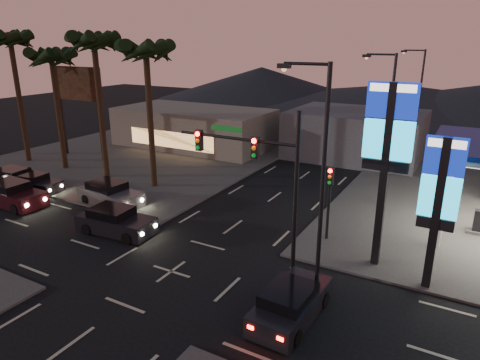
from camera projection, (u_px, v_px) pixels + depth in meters
The scene contains 24 objects.
ground at pixel (171, 271), 20.83m from camera, with size 140.00×140.00×0.00m, color black.
corner_lot_nw at pixel (142, 156), 41.51m from camera, with size 24.00×24.00×0.12m, color #47443F.
pylon_sign_tall at pixel (388, 140), 19.47m from camera, with size 2.20×0.35×9.00m.
pylon_sign_short at pixel (440, 191), 18.02m from camera, with size 1.60×0.35×7.00m.
traffic_signal_mast at pixel (260, 169), 19.12m from camera, with size 6.10×0.39×8.00m.
pedestal_signal at pixel (329, 192), 23.17m from camera, with size 0.32×0.39×4.30m.
streetlight_near at pixel (318, 175), 16.74m from camera, with size 2.14×0.25×10.00m.
streetlight_mid at pixel (386, 122), 27.53m from camera, with size 2.14×0.25×10.00m.
streetlight_far at pixel (417, 98), 39.15m from camera, with size 2.14×0.25×10.00m.
palm_a at pixel (146, 60), 29.96m from camera, with size 4.41×4.41×10.86m.
palm_b at pixel (95, 51), 32.11m from camera, with size 4.41×4.41×11.46m.
palm_c at pixel (52, 64), 34.77m from camera, with size 4.41×4.41×10.26m.
palm_d at pixel (11, 48), 36.69m from camera, with size 4.41×4.41×11.66m.
billboard at pixel (78, 91), 39.16m from camera, with size 6.00×0.30×8.50m.
building_far_west at pixel (194, 128), 44.96m from camera, with size 16.00×8.00×4.00m, color #726B5B.
building_far_mid at pixel (356, 134), 40.80m from camera, with size 12.00×9.00×4.40m, color #4C4C51.
hill_left at pixel (261, 83), 81.29m from camera, with size 40.00×40.00×6.00m, color black.
hill_center at pixel (398, 97), 70.01m from camera, with size 60.00×60.00×4.00m, color black.
car_lane_a_front at pixel (115, 221), 24.83m from camera, with size 4.81×2.27×1.53m.
car_lane_a_mid at pixel (13, 194), 29.06m from camera, with size 5.05×2.22×1.63m.
car_lane_b_front at pixel (110, 194), 29.11m from camera, with size 5.04×2.50×1.59m.
car_lane_b_mid at pixel (34, 183), 31.69m from camera, with size 4.30×2.10×1.36m.
car_lane_b_rear at pixel (15, 179), 32.41m from camera, with size 4.79×2.34×1.52m.
suv_station at pixel (291, 303), 17.11m from camera, with size 2.10×4.55×1.49m.
Camera 1 is at (11.90, -14.44, 10.71)m, focal length 32.00 mm.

